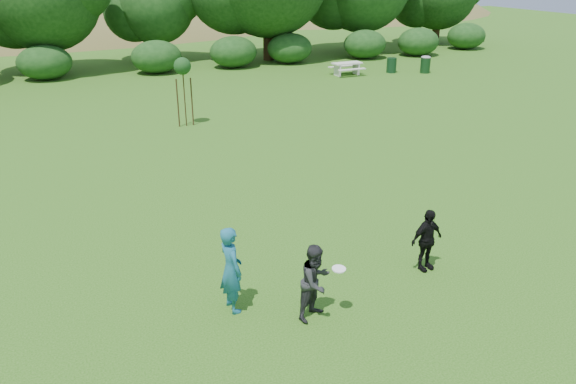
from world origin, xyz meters
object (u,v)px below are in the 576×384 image
object	(u,v)px
player_teal	(231,269)
picnic_table	(347,67)
player_grey	(316,282)
trash_can_near	(392,65)
trash_can_lidded	(425,64)
player_black	(427,240)
sapling	(182,68)

from	to	relation	value
player_teal	picnic_table	xyz separation A→B (m)	(14.55, 20.49, -0.39)
player_grey	trash_can_near	size ratio (longest dim) A/B	1.72
trash_can_near	picnic_table	distance (m)	2.98
player_teal	trash_can_lidded	size ratio (longest dim) A/B	1.72
player_teal	trash_can_near	world-z (taller)	player_teal
player_black	player_grey	bearing A→B (deg)	-175.10
player_teal	player_black	xyz separation A→B (m)	(4.47, -0.32, -0.17)
player_grey	trash_can_lidded	world-z (taller)	player_grey
trash_can_near	picnic_table	xyz separation A→B (m)	(-2.95, 0.41, 0.07)
sapling	picnic_table	world-z (taller)	sapling
trash_can_near	sapling	size ratio (longest dim) A/B	0.32
player_black	trash_can_lidded	xyz separation A→B (m)	(14.87, 19.45, -0.19)
player_teal	player_grey	bearing A→B (deg)	-128.67
player_grey	player_black	bearing A→B (deg)	-13.72
trash_can_near	picnic_table	bearing A→B (deg)	172.16
player_black	trash_can_near	distance (m)	24.21
player_grey	trash_can_lidded	xyz separation A→B (m)	(17.95, 20.04, -0.23)
player_black	sapling	bearing A→B (deg)	91.21
player_black	trash_can_near	world-z (taller)	player_black
player_grey	picnic_table	world-z (taller)	player_grey
trash_can_near	player_teal	bearing A→B (deg)	-131.07
player_teal	picnic_table	size ratio (longest dim) A/B	1.00
player_teal	player_grey	size ratio (longest dim) A/B	1.17
trash_can_near	sapling	bearing A→B (deg)	-156.15
player_teal	player_black	world-z (taller)	player_teal
trash_can_lidded	trash_can_near	bearing A→B (deg)	152.42
player_teal	trash_can_lidded	world-z (taller)	player_teal
player_grey	trash_can_near	bearing A→B (deg)	27.88
picnic_table	sapling	bearing A→B (deg)	-149.61
player_grey	picnic_table	size ratio (longest dim) A/B	0.86
player_teal	trash_can_near	size ratio (longest dim) A/B	2.01
player_teal	player_grey	xyz separation A→B (m)	(1.39, -0.91, -0.13)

